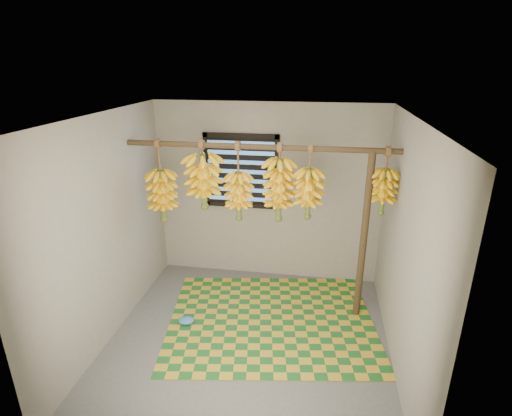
% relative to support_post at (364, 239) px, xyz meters
% --- Properties ---
extents(floor, '(3.00, 3.00, 0.01)m').
position_rel_support_post_xyz_m(floor, '(-1.20, -0.70, -1.00)').
color(floor, '#555555').
rests_on(floor, ground).
extents(ceiling, '(3.00, 3.00, 0.01)m').
position_rel_support_post_xyz_m(ceiling, '(-1.20, -0.70, 1.40)').
color(ceiling, silver).
rests_on(ceiling, wall_back).
extents(wall_back, '(3.00, 0.01, 2.40)m').
position_rel_support_post_xyz_m(wall_back, '(-1.20, 0.80, 0.20)').
color(wall_back, gray).
rests_on(wall_back, floor).
extents(wall_left, '(0.01, 3.00, 2.40)m').
position_rel_support_post_xyz_m(wall_left, '(-2.71, -0.70, 0.20)').
color(wall_left, gray).
rests_on(wall_left, floor).
extents(wall_right, '(0.01, 3.00, 2.40)m').
position_rel_support_post_xyz_m(wall_right, '(0.30, -0.70, 0.20)').
color(wall_right, gray).
rests_on(wall_right, floor).
extents(window, '(1.00, 0.04, 1.00)m').
position_rel_support_post_xyz_m(window, '(-1.55, 0.78, 0.50)').
color(window, black).
rests_on(window, wall_back).
extents(hanging_pole, '(3.00, 0.06, 0.06)m').
position_rel_support_post_xyz_m(hanging_pole, '(-1.20, 0.00, 1.00)').
color(hanging_pole, '#4A3721').
rests_on(hanging_pole, wall_left).
extents(support_post, '(0.08, 0.08, 2.00)m').
position_rel_support_post_xyz_m(support_post, '(0.00, 0.00, 0.00)').
color(support_post, '#4A3721').
rests_on(support_post, floor).
extents(woven_mat, '(2.62, 2.23, 0.01)m').
position_rel_support_post_xyz_m(woven_mat, '(-0.99, -0.29, -0.99)').
color(woven_mat, '#1B5D23').
rests_on(woven_mat, floor).
extents(plastic_bag, '(0.21, 0.18, 0.08)m').
position_rel_support_post_xyz_m(plastic_bag, '(-1.96, -0.52, -0.95)').
color(plastic_bag, '#3677CC').
rests_on(plastic_bag, woven_mat).
extents(banana_bunch_a, '(0.33, 0.33, 0.98)m').
position_rel_support_post_xyz_m(banana_bunch_a, '(-2.34, 0.00, 0.38)').
color(banana_bunch_a, brown).
rests_on(banana_bunch_a, hanging_pole).
extents(banana_bunch_b, '(0.41, 0.41, 0.79)m').
position_rel_support_post_xyz_m(banana_bunch_b, '(-1.83, 0.00, 0.58)').
color(banana_bunch_b, brown).
rests_on(banana_bunch_b, hanging_pole).
extents(banana_bunch_c, '(0.31, 0.31, 0.91)m').
position_rel_support_post_xyz_m(banana_bunch_c, '(-1.42, 0.00, 0.43)').
color(banana_bunch_c, brown).
rests_on(banana_bunch_c, hanging_pole).
extents(banana_bunch_d, '(0.34, 0.34, 0.89)m').
position_rel_support_post_xyz_m(banana_bunch_d, '(-0.97, 0.00, 0.52)').
color(banana_bunch_d, brown).
rests_on(banana_bunch_d, hanging_pole).
extents(banana_bunch_e, '(0.33, 0.33, 0.84)m').
position_rel_support_post_xyz_m(banana_bunch_e, '(-0.64, -0.00, 0.50)').
color(banana_bunch_e, brown).
rests_on(banana_bunch_e, hanging_pole).
extents(banana_bunch_f, '(0.30, 0.30, 0.75)m').
position_rel_support_post_xyz_m(banana_bunch_f, '(0.15, 0.00, 0.56)').
color(banana_bunch_f, brown).
rests_on(banana_bunch_f, hanging_pole).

